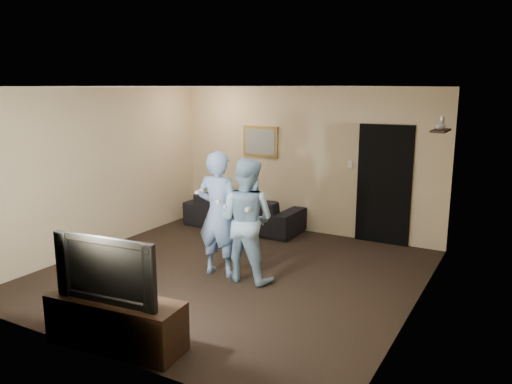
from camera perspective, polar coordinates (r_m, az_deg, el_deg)
The scene contains 19 objects.
ground at distance 7.19m, azimuth -2.76°, elevation -9.26°, with size 5.00×5.00×0.00m, color black.
ceiling at distance 6.71m, azimuth -2.99°, elevation 11.94°, with size 5.00×5.00×0.04m, color silver.
wall_back at distance 9.01m, azimuth 5.62°, elevation 3.59°, with size 5.00×0.04×2.60m, color #C8B085.
wall_front at distance 4.95m, azimuth -18.47°, elevation -3.86°, with size 5.00×0.04×2.60m, color #C8B085.
wall_left at distance 8.41m, azimuth -17.46°, elevation 2.50°, with size 0.04×5.00×2.60m, color #C8B085.
wall_right at distance 5.92m, azimuth 18.10°, elevation -1.32°, with size 0.04×5.00×2.60m, color #C8B085.
sofa at distance 9.32m, azimuth -1.42°, elevation -2.22°, with size 2.21×0.86×0.64m, color black.
throw_pillow at distance 9.54m, azimuth -4.01°, elevation -0.93°, with size 0.48×0.15×0.48m, color #164334.
painting_frame at distance 9.35m, azimuth 0.52°, elevation 5.80°, with size 0.72×0.05×0.57m, color olive.
painting_canvas at distance 9.33m, azimuth 0.44°, elevation 5.78°, with size 0.62×0.01×0.47m, color slate.
doorway at distance 8.57m, azimuth 14.41°, elevation 0.80°, with size 0.90×0.06×2.00m, color black.
light_switch at distance 8.69m, azimuth 10.70°, elevation 3.13°, with size 0.08×0.02×0.12m, color silver.
wall_shelf at distance 7.59m, azimuth 20.36°, elevation 6.60°, with size 0.20×0.60×0.03m, color black.
shelf_vase at distance 7.53m, azimuth 20.34°, elevation 7.22°, with size 0.13×0.13×0.14m, color #A9A9AE.
shelf_figurine at distance 7.65m, azimuth 20.49°, elevation 7.42°, with size 0.06×0.06×0.18m, color silver.
tv_console at distance 5.42m, azimuth -15.72°, elevation -14.17°, with size 1.45×0.47×0.52m, color black.
television at distance 5.19m, azimuth -16.09°, elevation -8.22°, with size 1.17×0.15×0.68m, color black.
wii_player_left at distance 6.90m, azimuth -4.29°, elevation -2.52°, with size 0.67×0.52×1.76m.
wii_player_right at distance 6.72m, azimuth -1.13°, elevation -3.21°, with size 0.82×0.64×1.68m.
Camera 1 is at (3.58, -5.67, 2.59)m, focal length 35.00 mm.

